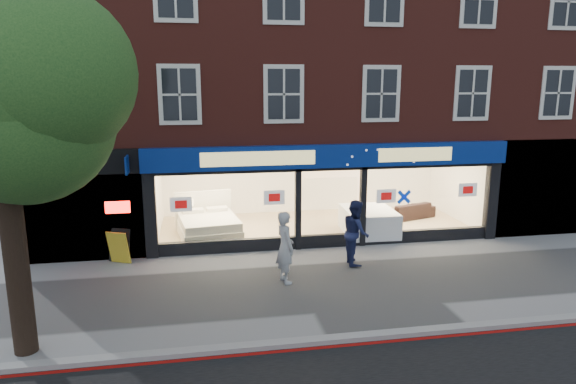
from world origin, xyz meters
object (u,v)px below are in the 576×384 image
object	(u,v)px
mattress_stack	(369,221)
sofa	(408,210)
display_bed	(208,225)
a_board	(119,246)
pedestrian_grey	(285,247)
pedestrian_blue	(356,232)

from	to	relation	value
mattress_stack	sofa	bearing A→B (deg)	37.18
display_bed	a_board	size ratio (longest dim) A/B	2.61
display_bed	mattress_stack	bearing A→B (deg)	-14.46
a_board	pedestrian_grey	distance (m)	5.05
mattress_stack	pedestrian_grey	distance (m)	5.03
a_board	sofa	bearing A→B (deg)	40.90
display_bed	mattress_stack	xyz separation A→B (m)	(5.39, -0.61, 0.04)
display_bed	pedestrian_blue	distance (m)	5.21
a_board	pedestrian_blue	size ratio (longest dim) A/B	0.53
pedestrian_grey	pedestrian_blue	distance (m)	2.46
sofa	pedestrian_grey	bearing A→B (deg)	24.94
mattress_stack	pedestrian_blue	xyz separation A→B (m)	(-1.27, -2.54, 0.43)
a_board	pedestrian_grey	world-z (taller)	pedestrian_grey
a_board	pedestrian_blue	xyz separation A→B (m)	(6.73, -1.24, 0.44)
sofa	pedestrian_grey	world-z (taller)	pedestrian_grey
mattress_stack	pedestrian_blue	size ratio (longest dim) A/B	1.14
sofa	pedestrian_grey	xyz separation A→B (m)	(-5.61, -5.17, 0.56)
sofa	a_board	bearing A→B (deg)	-1.73
mattress_stack	pedestrian_blue	bearing A→B (deg)	-116.56
display_bed	sofa	size ratio (longest dim) A/B	1.26
mattress_stack	a_board	distance (m)	8.10
display_bed	mattress_stack	distance (m)	5.43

